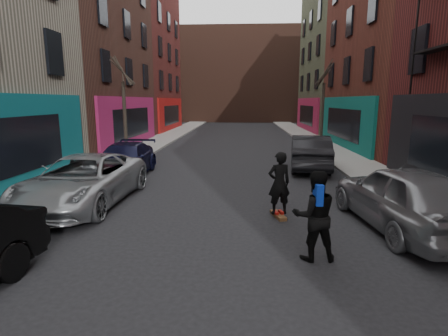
# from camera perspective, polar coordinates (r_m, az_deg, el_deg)

# --- Properties ---
(sidewalk_left) EXTENTS (2.50, 84.00, 0.13)m
(sidewalk_left) POSITION_cam_1_polar(r_m,az_deg,el_deg) (32.53, -8.96, 5.21)
(sidewalk_left) COLOR gray
(sidewalk_left) RESTS_ON ground
(sidewalk_right) EXTENTS (2.50, 84.00, 0.13)m
(sidewalk_right) POSITION_cam_1_polar(r_m,az_deg,el_deg) (32.34, 13.35, 5.02)
(sidewalk_right) COLOR gray
(sidewalk_right) RESTS_ON ground
(building_far) EXTENTS (40.00, 10.00, 14.00)m
(building_far) POSITION_cam_1_polar(r_m,az_deg,el_deg) (57.79, 2.66, 14.68)
(building_far) COLOR #47281E
(building_far) RESTS_ON ground
(tree_left_far) EXTENTS (2.00, 2.00, 6.50)m
(tree_left_far) POSITION_cam_1_polar(r_m,az_deg,el_deg) (20.78, -16.04, 10.90)
(tree_left_far) COLOR black
(tree_left_far) RESTS_ON sidewalk_left
(tree_right_far) EXTENTS (2.00, 2.00, 6.80)m
(tree_right_far) POSITION_cam_1_polar(r_m,az_deg,el_deg) (26.29, 15.90, 11.16)
(tree_right_far) COLOR black
(tree_right_far) RESTS_ON sidewalk_right
(parked_left_far) EXTENTS (2.75, 5.67, 1.55)m
(parked_left_far) POSITION_cam_1_polar(r_m,az_deg,el_deg) (11.88, -21.93, -1.88)
(parked_left_far) COLOR gray
(parked_left_far) RESTS_ON ground
(parked_left_end) EXTENTS (2.15, 4.99, 1.43)m
(parked_left_end) POSITION_cam_1_polar(r_m,az_deg,el_deg) (15.66, -15.98, 1.22)
(parked_left_end) COLOR black
(parked_left_end) RESTS_ON ground
(parked_right_far) EXTENTS (2.54, 5.17, 1.70)m
(parked_right_far) POSITION_cam_1_polar(r_m,az_deg,el_deg) (9.98, 27.30, -4.23)
(parked_right_far) COLOR gray
(parked_right_far) RESTS_ON ground
(parked_right_end) EXTENTS (2.34, 5.13, 1.63)m
(parked_right_end) POSITION_cam_1_polar(r_m,az_deg,el_deg) (17.32, 13.84, 2.56)
(parked_right_end) COLOR black
(parked_right_end) RESTS_ON ground
(skateboard) EXTENTS (0.42, 0.83, 0.10)m
(skateboard) POSITION_cam_1_polar(r_m,az_deg,el_deg) (10.12, 8.84, -7.63)
(skateboard) COLOR brown
(skateboard) RESTS_ON ground
(skateboarder) EXTENTS (0.74, 0.58, 1.78)m
(skateboarder) POSITION_cam_1_polar(r_m,az_deg,el_deg) (9.86, 8.99, -2.45)
(skateboarder) COLOR black
(skateboarder) RESTS_ON skateboard
(pedestrian) EXTENTS (0.96, 0.77, 1.88)m
(pedestrian) POSITION_cam_1_polar(r_m,az_deg,el_deg) (7.43, 14.56, -7.49)
(pedestrian) COLOR black
(pedestrian) RESTS_ON ground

